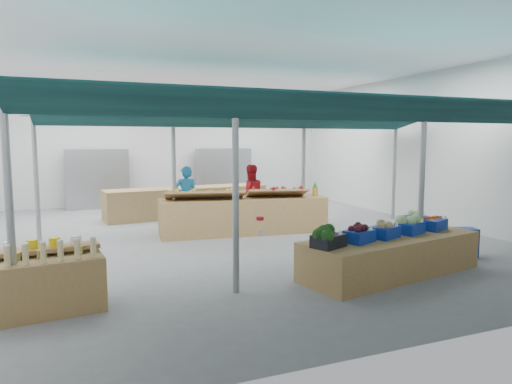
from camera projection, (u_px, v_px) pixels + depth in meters
floor at (221, 236)px, 11.03m from camera, size 13.00×13.00×0.00m
hall at (203, 128)px, 12.06m from camera, size 13.00×13.00×13.00m
pole_grid at (279, 165)px, 9.49m from camera, size 10.00×4.60×3.00m
awnings at (280, 118)px, 9.38m from camera, size 9.50×7.08×0.30m
back_shelving_left at (98, 179)px, 15.54m from camera, size 2.00×0.50×2.00m
back_shelving_right at (224, 176)px, 17.19m from camera, size 2.00×0.50×2.00m
bottle_shelf at (37, 283)px, 6.10m from camera, size 1.74×1.20×1.02m
veg_counter at (391, 255)px, 7.91m from camera, size 3.55×1.77×0.66m
fruit_counter at (244, 216)px, 11.39m from camera, size 4.22×1.42×0.89m
far_counter at (188, 202)px, 13.99m from camera, size 5.02×1.48×0.89m
crate_stack at (464, 242)px, 9.14m from camera, size 0.56×0.47×0.57m
vendor_left at (186, 198)px, 11.92m from camera, size 0.64×0.46×1.66m
vendor_right at (250, 195)px, 12.58m from camera, size 0.87×0.71×1.66m
crate_broccoli at (328, 237)px, 7.06m from camera, size 0.60×0.51×0.35m
crate_beets at (359, 234)px, 7.42m from camera, size 0.60×0.51×0.29m
crate_celeriac at (385, 229)px, 7.75m from camera, size 0.60×0.51×0.31m
crate_cabbage at (410, 225)px, 8.11m from camera, size 0.60×0.51×0.35m
crate_carrots at (433, 224)px, 8.47m from camera, size 0.60×0.51×0.29m
sparrow at (326, 234)px, 6.87m from camera, size 0.12×0.09×0.11m
pole_ribbon at (260, 220)px, 7.09m from camera, size 0.12×0.12×0.28m
apple_heap_yellow at (205, 193)px, 10.96m from camera, size 2.00×1.08×0.27m
apple_heap_red at (277, 191)px, 11.45m from camera, size 1.61×1.00×0.27m
pineapple at (315, 189)px, 11.73m from camera, size 0.14×0.14×0.39m
crate_extra at (414, 219)px, 8.82m from camera, size 0.52×0.41×0.32m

